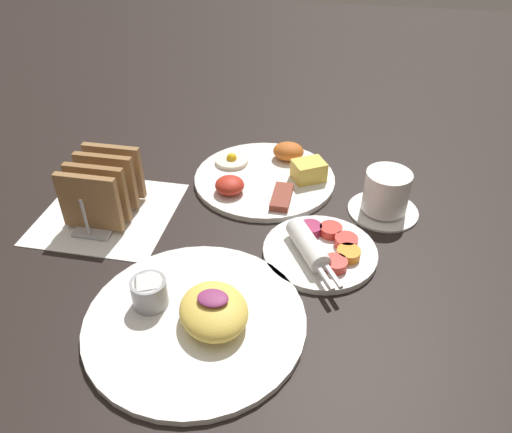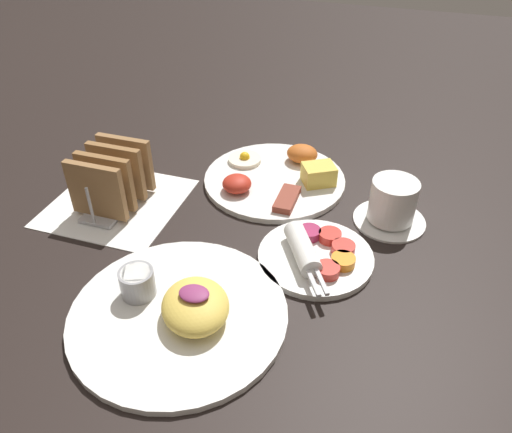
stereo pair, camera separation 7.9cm
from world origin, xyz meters
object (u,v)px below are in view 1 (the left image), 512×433
plate_breakfast (267,175)px  coffee_cup (386,194)px  toast_rack (103,188)px  plate_foreground (197,316)px  plate_condiments (320,249)px

plate_breakfast → coffee_cup: (0.21, -0.06, 0.02)m
coffee_cup → toast_rack: bearing=-168.4°
plate_breakfast → plate_foreground: bearing=-94.9°
plate_condiments → coffee_cup: (0.10, 0.13, 0.02)m
toast_rack → coffee_cup: 0.47m
plate_foreground → coffee_cup: 0.39m
plate_foreground → toast_rack: (-0.22, 0.21, 0.04)m
plate_foreground → plate_condiments: bearing=48.9°
plate_breakfast → toast_rack: toast_rack is taller
plate_condiments → coffee_cup: 0.17m
plate_breakfast → plate_condiments: plate_breakfast is taller
plate_foreground → toast_rack: size_ratio=1.98×
plate_breakfast → plate_condiments: bearing=-59.1°
plate_condiments → toast_rack: bearing=174.0°
plate_breakfast → coffee_cup: bearing=-15.8°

